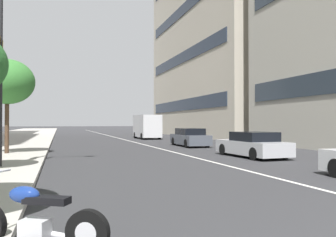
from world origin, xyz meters
name	(u,v)px	position (x,y,z in m)	size (l,w,h in m)	color
lane_centre_stripe	(123,139)	(35.00, 0.00, 0.00)	(110.00, 0.16, 0.01)	silver
motorcycle_under_tarp	(34,221)	(3.00, 6.99, 0.41)	(1.20, 1.95, 1.08)	black
car_approaching_light	(252,145)	(13.54, -2.97, 0.62)	(4.57, 2.06, 1.31)	#B7B7BC
car_following_behind	(190,138)	(22.28, -2.89, 0.65)	(4.55, 1.88, 1.37)	#4C515B
delivery_van_ahead	(147,126)	(35.30, -2.78, 1.42)	(5.34, 2.16, 2.66)	silver
street_lamp_with_banners	(10,46)	(11.99, 8.44, 4.70)	(1.26, 2.33, 7.51)	#232326
street_tree_far_plaza	(7,82)	(18.03, 9.34, 3.99)	(2.86, 2.86, 5.07)	#473323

